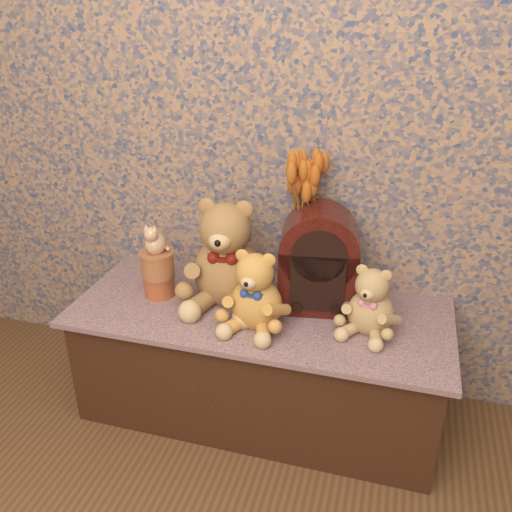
% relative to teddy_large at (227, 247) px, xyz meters
% --- Properties ---
extents(display_shelf, '(1.37, 0.58, 0.46)m').
position_rel_teddy_large_xyz_m(display_shelf, '(0.14, -0.05, -0.44)').
color(display_shelf, navy).
rests_on(display_shelf, ground).
extents(teddy_large, '(0.37, 0.43, 0.43)m').
position_rel_teddy_large_xyz_m(teddy_large, '(0.00, 0.00, 0.00)').
color(teddy_large, olive).
rests_on(teddy_large, display_shelf).
extents(teddy_medium, '(0.26, 0.30, 0.30)m').
position_rel_teddy_large_xyz_m(teddy_medium, '(0.15, -0.14, -0.06)').
color(teddy_medium, '#C18436').
rests_on(teddy_medium, display_shelf).
extents(teddy_small, '(0.26, 0.29, 0.26)m').
position_rel_teddy_large_xyz_m(teddy_small, '(0.53, -0.07, -0.08)').
color(teddy_small, tan).
rests_on(teddy_small, display_shelf).
extents(cathedral_radio, '(0.30, 0.24, 0.38)m').
position_rel_teddy_large_xyz_m(cathedral_radio, '(0.33, 0.05, -0.02)').
color(cathedral_radio, '#350F09').
rests_on(cathedral_radio, display_shelf).
extents(ceramic_vase, '(0.13, 0.13, 0.22)m').
position_rel_teddy_large_xyz_m(ceramic_vase, '(0.26, 0.12, -0.11)').
color(ceramic_vase, tan).
rests_on(ceramic_vase, display_shelf).
extents(dried_stalks, '(0.25, 0.25, 0.41)m').
position_rel_teddy_large_xyz_m(dried_stalks, '(0.26, 0.12, 0.21)').
color(dried_stalks, '#BC5F1E').
rests_on(dried_stalks, ceramic_vase).
extents(biscuit_tin_lower, '(0.13, 0.13, 0.08)m').
position_rel_teddy_large_xyz_m(biscuit_tin_lower, '(-0.26, -0.05, -0.17)').
color(biscuit_tin_lower, '#CF823C').
rests_on(biscuit_tin_lower, display_shelf).
extents(biscuit_tin_upper, '(0.16, 0.16, 0.10)m').
position_rel_teddy_large_xyz_m(biscuit_tin_upper, '(-0.26, -0.05, -0.08)').
color(biscuit_tin_upper, tan).
rests_on(biscuit_tin_upper, biscuit_tin_lower).
extents(cat_figurine, '(0.09, 0.10, 0.12)m').
position_rel_teddy_large_xyz_m(cat_figurine, '(-0.26, -0.05, 0.03)').
color(cat_figurine, silver).
rests_on(cat_figurine, biscuit_tin_upper).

